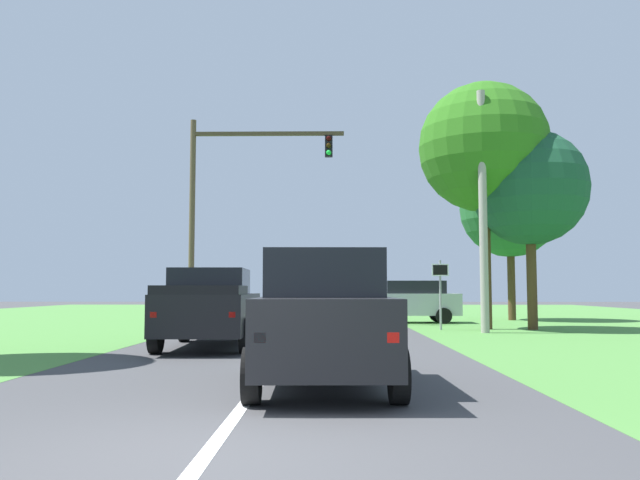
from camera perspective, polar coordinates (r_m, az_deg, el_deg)
ground_plane at (r=17.29m, az=-2.73°, el=-9.19°), size 120.00×120.00×0.00m
lane_centre_stripe at (r=6.46m, az=-9.27°, el=-17.27°), size 0.16×40.72×0.01m
red_suv_near at (r=9.72m, az=0.30°, el=-6.78°), size 2.18×4.46×2.01m
pickup_truck_lead at (r=16.58m, az=-9.57°, el=-5.85°), size 2.42×5.57×1.97m
traffic_light at (r=27.55m, az=-8.10°, el=4.25°), size 6.52×0.40×8.64m
keep_moving_sign at (r=23.72m, az=10.56°, el=-3.95°), size 0.60×0.09×2.50m
oak_tree_right at (r=32.37m, az=16.39°, el=2.72°), size 4.75×4.75×7.75m
crossing_suv_far at (r=28.71m, az=8.04°, el=-5.33°), size 4.24×2.19×1.83m
utility_pole_right at (r=22.64m, az=14.17°, el=2.57°), size 0.28×0.28×8.28m
extra_tree_1 at (r=25.08m, az=14.25°, el=7.88°), size 4.83×4.83×9.16m
extra_tree_2 at (r=25.01m, az=17.98°, el=4.38°), size 4.24×4.24×7.31m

